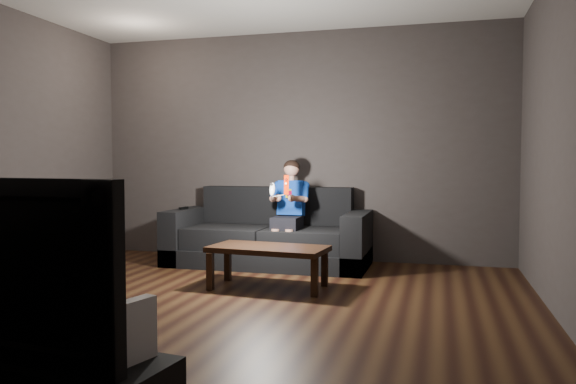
% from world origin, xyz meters
% --- Properties ---
extents(floor, '(5.00, 5.00, 0.00)m').
position_xyz_m(floor, '(0.00, 0.00, 0.00)').
color(floor, black).
rests_on(floor, ground).
extents(back_wall, '(5.00, 0.04, 2.70)m').
position_xyz_m(back_wall, '(0.00, 2.50, 1.35)').
color(back_wall, '#383230').
rests_on(back_wall, ground).
extents(right_wall, '(0.04, 5.00, 2.70)m').
position_xyz_m(right_wall, '(2.50, 0.00, 1.35)').
color(right_wall, '#383230').
rests_on(right_wall, ground).
extents(sofa, '(2.24, 0.97, 0.87)m').
position_xyz_m(sofa, '(-0.20, 2.01, 0.28)').
color(sofa, black).
rests_on(sofa, floor).
extents(child, '(0.43, 0.53, 1.06)m').
position_xyz_m(child, '(0.06, 1.95, 0.71)').
color(child, black).
rests_on(child, sofa).
extents(wii_remote_red, '(0.06, 0.08, 0.20)m').
position_xyz_m(wii_remote_red, '(0.14, 1.54, 0.92)').
color(wii_remote_red, red).
rests_on(wii_remote_red, child).
extents(nunchuk_white, '(0.06, 0.09, 0.15)m').
position_xyz_m(nunchuk_white, '(-0.02, 1.54, 0.88)').
color(nunchuk_white, white).
rests_on(nunchuk_white, child).
extents(wii_remote_black, '(0.06, 0.16, 0.03)m').
position_xyz_m(wii_remote_black, '(-1.21, 1.93, 0.63)').
color(wii_remote_black, black).
rests_on(wii_remote_black, sofa).
extents(coffee_table, '(1.11, 0.63, 0.39)m').
position_xyz_m(coffee_table, '(0.15, 0.87, 0.33)').
color(coffee_table, black).
rests_on(coffee_table, floor).
extents(tv, '(1.14, 0.27, 0.65)m').
position_xyz_m(tv, '(0.13, -2.27, 0.77)').
color(tv, black).
rests_on(tv, media_console).
extents(wii_console, '(0.10, 0.18, 0.22)m').
position_xyz_m(wii_console, '(0.62, -2.27, 0.56)').
color(wii_console, white).
rests_on(wii_console, media_console).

